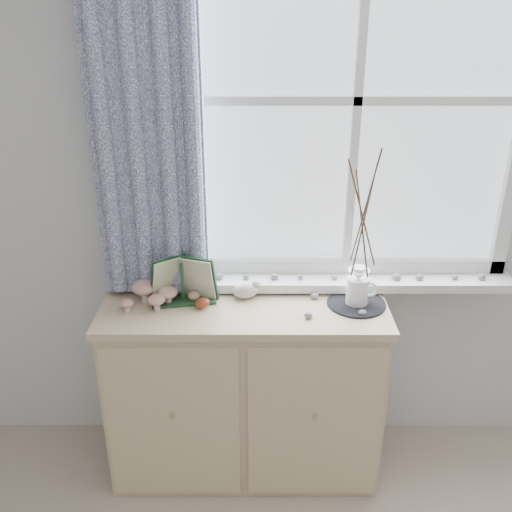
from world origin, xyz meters
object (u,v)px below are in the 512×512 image
Objects in this scene: twig_pitcher at (364,214)px; toadstool_cluster at (151,292)px; botanical_book at (182,282)px; sideboard at (245,389)px.

toadstool_cluster is at bearing -168.06° from twig_pitcher.
twig_pitcher is at bearing -8.48° from botanical_book.
sideboard is 0.62m from toadstool_cluster.
botanical_book is 0.44× the size of twig_pitcher.
sideboard is at bearing -11.31° from botanical_book.
sideboard is 0.59m from botanical_book.
botanical_book is 0.78m from twig_pitcher.
botanical_book reaches higher than toadstool_cluster.
twig_pitcher reaches higher than botanical_book.
botanical_book is at bearing 177.73° from sideboard.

